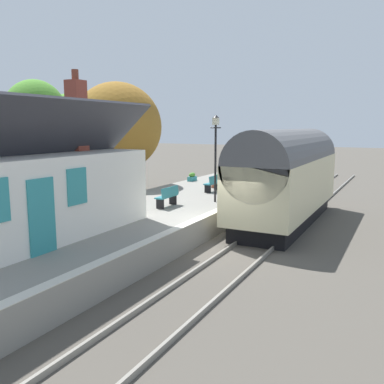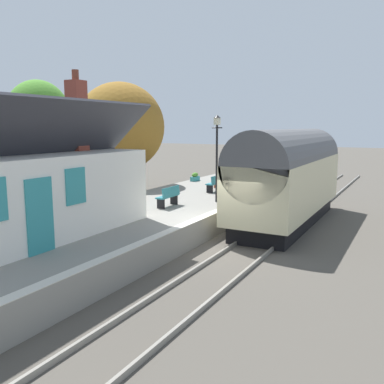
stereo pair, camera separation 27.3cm
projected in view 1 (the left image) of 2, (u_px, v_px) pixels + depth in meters
The scene contains 18 objects.
ground_plane at pixel (225, 248), 15.22m from camera, with size 160.00×160.00×0.00m, color #4C473F.
platform at pixel (135, 224), 16.97m from camera, with size 32.00×6.04×0.96m, color gray.
platform_edge_coping at pixel (197, 219), 15.61m from camera, with size 32.00×0.36×0.02m, color beige.
rail_near at pixel (268, 253), 14.47m from camera, with size 52.00×0.08×0.14m, color gray.
rail_far at pixel (230, 247), 15.13m from camera, with size 52.00×0.08×0.14m, color gray.
train at pixel (287, 176), 18.88m from camera, with size 9.78×2.73×4.32m.
station_building at pixel (29, 191), 13.01m from camera, with size 8.47×3.76×5.44m.
bench_near_building at pixel (168, 196), 18.05m from camera, with size 1.41×0.45×0.88m.
bench_mid_platform at pixel (234, 177), 24.90m from camera, with size 1.40×0.44×0.88m.
bench_by_lamp at pixel (214, 183), 22.23m from camera, with size 1.41×0.48×0.88m.
planter_bench_left at pixel (192, 177), 26.57m from camera, with size 0.75×0.32×0.54m.
planter_bench_right at pixel (219, 178), 25.86m from camera, with size 0.84×0.32×0.57m.
planter_corner_building at pixel (216, 182), 23.76m from camera, with size 0.71×0.32×0.60m.
lamp_post_platform at pixel (216, 142), 18.81m from camera, with size 0.32×0.50×4.00m.
station_sign_board at pixel (234, 174), 19.91m from camera, with size 0.96×0.06×1.57m.
tree_behind_building at pixel (36, 115), 20.85m from camera, with size 3.19×3.07×6.76m.
tree_distant at pixel (117, 127), 25.01m from camera, with size 5.08×5.51×7.08m.
tree_mid_background at pixel (70, 126), 28.12m from camera, with size 3.81×3.37×6.64m.
Camera 1 is at (-13.62, -5.68, 4.45)m, focal length 38.69 mm.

